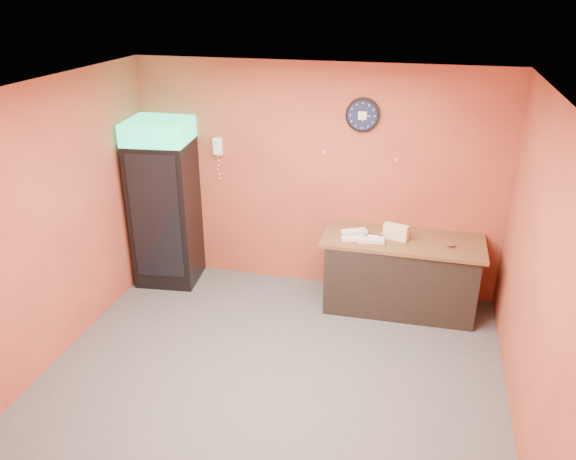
% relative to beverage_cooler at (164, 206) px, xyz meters
% --- Properties ---
extents(floor, '(4.50, 4.50, 0.00)m').
position_rel_beverage_cooler_xyz_m(floor, '(1.85, -1.60, -1.03)').
color(floor, '#47474C').
rests_on(floor, ground).
extents(back_wall, '(4.50, 0.02, 2.80)m').
position_rel_beverage_cooler_xyz_m(back_wall, '(1.85, 0.40, 0.37)').
color(back_wall, '#B45432').
rests_on(back_wall, floor).
extents(left_wall, '(0.02, 4.00, 2.80)m').
position_rel_beverage_cooler_xyz_m(left_wall, '(-0.40, -1.60, 0.37)').
color(left_wall, '#B45432').
rests_on(left_wall, floor).
extents(right_wall, '(0.02, 4.00, 2.80)m').
position_rel_beverage_cooler_xyz_m(right_wall, '(4.10, -1.60, 0.37)').
color(right_wall, '#B45432').
rests_on(right_wall, floor).
extents(ceiling, '(4.50, 4.00, 0.02)m').
position_rel_beverage_cooler_xyz_m(ceiling, '(1.85, -1.60, 1.77)').
color(ceiling, white).
rests_on(ceiling, back_wall).
extents(beverage_cooler, '(0.81, 0.82, 2.11)m').
position_rel_beverage_cooler_xyz_m(beverage_cooler, '(0.00, 0.00, 0.00)').
color(beverage_cooler, black).
rests_on(beverage_cooler, floor).
extents(prep_counter, '(1.73, 0.80, 0.86)m').
position_rel_beverage_cooler_xyz_m(prep_counter, '(2.97, 0.02, -0.60)').
color(prep_counter, black).
rests_on(prep_counter, floor).
extents(wall_clock, '(0.39, 0.06, 0.39)m').
position_rel_beverage_cooler_xyz_m(wall_clock, '(2.39, 0.37, 1.19)').
color(wall_clock, black).
rests_on(wall_clock, back_wall).
extents(wall_phone, '(0.11, 0.10, 0.21)m').
position_rel_beverage_cooler_xyz_m(wall_phone, '(0.63, 0.34, 0.71)').
color(wall_phone, white).
rests_on(wall_phone, back_wall).
extents(butcher_paper, '(1.85, 0.80, 0.04)m').
position_rel_beverage_cooler_xyz_m(butcher_paper, '(2.97, 0.02, -0.16)').
color(butcher_paper, brown).
rests_on(butcher_paper, prep_counter).
extents(sub_roll_stack, '(0.30, 0.17, 0.18)m').
position_rel_beverage_cooler_xyz_m(sub_roll_stack, '(2.89, -0.01, -0.05)').
color(sub_roll_stack, beige).
rests_on(sub_roll_stack, butcher_paper).
extents(wrapped_sandwich_left, '(0.27, 0.17, 0.04)m').
position_rel_beverage_cooler_xyz_m(wrapped_sandwich_left, '(2.41, -0.14, -0.12)').
color(wrapped_sandwich_left, white).
rests_on(wrapped_sandwich_left, butcher_paper).
extents(wrapped_sandwich_mid, '(0.31, 0.16, 0.04)m').
position_rel_beverage_cooler_xyz_m(wrapped_sandwich_mid, '(2.62, -0.15, -0.12)').
color(wrapped_sandwich_mid, white).
rests_on(wrapped_sandwich_mid, butcher_paper).
extents(wrapped_sandwich_right, '(0.31, 0.24, 0.04)m').
position_rel_beverage_cooler_xyz_m(wrapped_sandwich_right, '(2.40, 0.04, -0.12)').
color(wrapped_sandwich_right, white).
rests_on(wrapped_sandwich_right, butcher_paper).
extents(kitchen_tool, '(0.06, 0.06, 0.06)m').
position_rel_beverage_cooler_xyz_m(kitchen_tool, '(2.72, -0.00, -0.11)').
color(kitchen_tool, silver).
rests_on(kitchen_tool, butcher_paper).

